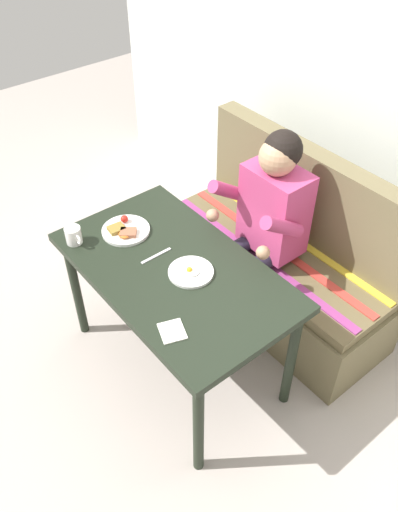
{
  "coord_description": "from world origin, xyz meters",
  "views": [
    {
      "loc": [
        1.47,
        -1.04,
        2.42
      ],
      "look_at": [
        0.0,
        0.15,
        0.72
      ],
      "focal_mm": 36.78,
      "sensor_mm": 36.0,
      "label": 1
    }
  ],
  "objects_px": {
    "couch": "(280,261)",
    "person": "(264,217)",
    "table": "(175,280)",
    "plate_eggs": "(191,272)",
    "napkin": "(172,331)",
    "plate_breakfast": "(125,230)",
    "fork": "(156,256)",
    "coffee_mug": "(74,235)"
  },
  "relations": [
    {
      "from": "person",
      "to": "napkin",
      "type": "bearing_deg",
      "value": -69.55
    },
    {
      "from": "plate_breakfast",
      "to": "coffee_mug",
      "type": "height_order",
      "value": "coffee_mug"
    },
    {
      "from": "fork",
      "to": "person",
      "type": "bearing_deg",
      "value": 79.18
    },
    {
      "from": "plate_eggs",
      "to": "coffee_mug",
      "type": "relative_size",
      "value": 1.81
    },
    {
      "from": "table",
      "to": "couch",
      "type": "distance_m",
      "value": 0.83
    },
    {
      "from": "couch",
      "to": "fork",
      "type": "height_order",
      "value": "couch"
    },
    {
      "from": "plate_breakfast",
      "to": "fork",
      "type": "relative_size",
      "value": 1.44
    },
    {
      "from": "napkin",
      "to": "fork",
      "type": "relative_size",
      "value": 0.68
    },
    {
      "from": "couch",
      "to": "plate_breakfast",
      "type": "height_order",
      "value": "couch"
    },
    {
      "from": "plate_breakfast",
      "to": "napkin",
      "type": "distance_m",
      "value": 0.7
    },
    {
      "from": "plate_breakfast",
      "to": "plate_eggs",
      "type": "height_order",
      "value": "plate_breakfast"
    },
    {
      "from": "person",
      "to": "plate_eggs",
      "type": "height_order",
      "value": "person"
    },
    {
      "from": "person",
      "to": "coffee_mug",
      "type": "distance_m",
      "value": 0.97
    },
    {
      "from": "couch",
      "to": "person",
      "type": "relative_size",
      "value": 1.19
    },
    {
      "from": "plate_eggs",
      "to": "plate_breakfast",
      "type": "bearing_deg",
      "value": -170.75
    },
    {
      "from": "napkin",
      "to": "fork",
      "type": "xyz_separation_m",
      "value": [
        -0.43,
        0.22,
        -0.0
      ]
    },
    {
      "from": "table",
      "to": "person",
      "type": "distance_m",
      "value": 0.6
    },
    {
      "from": "person",
      "to": "plate_breakfast",
      "type": "bearing_deg",
      "value": -120.22
    },
    {
      "from": "table",
      "to": "coffee_mug",
      "type": "height_order",
      "value": "coffee_mug"
    },
    {
      "from": "couch",
      "to": "table",
      "type": "bearing_deg",
      "value": -90.0
    },
    {
      "from": "table",
      "to": "napkin",
      "type": "height_order",
      "value": "napkin"
    },
    {
      "from": "napkin",
      "to": "plate_breakfast",
      "type": "bearing_deg",
      "value": 163.01
    },
    {
      "from": "plate_breakfast",
      "to": "table",
      "type": "bearing_deg",
      "value": 5.27
    },
    {
      "from": "fork",
      "to": "napkin",
      "type": "bearing_deg",
      "value": -27.48
    },
    {
      "from": "couch",
      "to": "plate_breakfast",
      "type": "bearing_deg",
      "value": -114.76
    },
    {
      "from": "plate_eggs",
      "to": "fork",
      "type": "xyz_separation_m",
      "value": [
        -0.2,
        -0.06,
        -0.01
      ]
    },
    {
      "from": "plate_eggs",
      "to": "fork",
      "type": "bearing_deg",
      "value": -164.03
    },
    {
      "from": "coffee_mug",
      "to": "person",
      "type": "bearing_deg",
      "value": 62.29
    },
    {
      "from": "coffee_mug",
      "to": "napkin",
      "type": "relative_size",
      "value": 1.02
    },
    {
      "from": "plate_breakfast",
      "to": "napkin",
      "type": "bearing_deg",
      "value": -16.99
    },
    {
      "from": "napkin",
      "to": "fork",
      "type": "bearing_deg",
      "value": 152.53
    },
    {
      "from": "table",
      "to": "plate_eggs",
      "type": "bearing_deg",
      "value": 26.52
    },
    {
      "from": "plate_breakfast",
      "to": "coffee_mug",
      "type": "bearing_deg",
      "value": -110.56
    },
    {
      "from": "napkin",
      "to": "fork",
      "type": "distance_m",
      "value": 0.48
    },
    {
      "from": "plate_eggs",
      "to": "fork",
      "type": "relative_size",
      "value": 1.25
    },
    {
      "from": "table",
      "to": "fork",
      "type": "relative_size",
      "value": 7.06
    },
    {
      "from": "fork",
      "to": "table",
      "type": "bearing_deg",
      "value": 8.55
    },
    {
      "from": "plate_eggs",
      "to": "coffee_mug",
      "type": "xyz_separation_m",
      "value": [
        -0.54,
        -0.31,
        0.04
      ]
    },
    {
      "from": "plate_eggs",
      "to": "napkin",
      "type": "height_order",
      "value": "plate_eggs"
    },
    {
      "from": "person",
      "to": "coffee_mug",
      "type": "bearing_deg",
      "value": -117.71
    },
    {
      "from": "plate_breakfast",
      "to": "napkin",
      "type": "relative_size",
      "value": 2.12
    },
    {
      "from": "plate_eggs",
      "to": "coffee_mug",
      "type": "bearing_deg",
      "value": -149.82
    }
  ]
}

